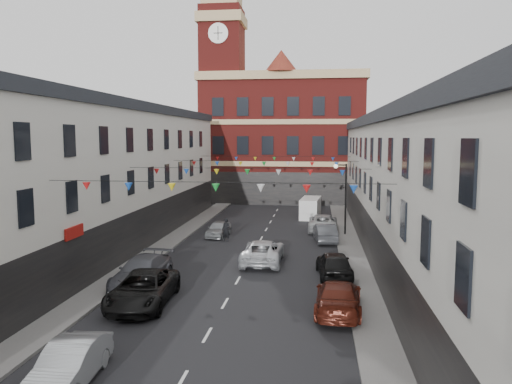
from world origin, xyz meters
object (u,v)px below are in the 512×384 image
at_px(street_lamp, 343,189).
at_px(car_right_c, 338,297).
at_px(moving_car, 263,251).
at_px(car_right_d, 334,264).
at_px(car_left_c, 143,289).
at_px(car_left_e, 219,229).
at_px(pedestrian, 226,230).
at_px(white_van, 310,208).
at_px(car_right_e, 325,233).
at_px(car_right_f, 323,222).
at_px(car_left_d, 142,271).
at_px(car_left_b, 69,364).

bearing_deg(street_lamp, car_right_c, -93.23).
bearing_deg(moving_car, car_right_d, 147.09).
height_order(car_left_c, car_right_d, car_left_c).
height_order(car_left_e, pedestrian, pedestrian).
distance_m(car_right_d, moving_car, 5.38).
bearing_deg(car_left_e, white_van, 59.27).
xyz_separation_m(car_right_e, car_right_f, (-0.13, 4.61, 0.02)).
xyz_separation_m(car_left_c, moving_car, (4.92, 8.89, -0.03)).
bearing_deg(car_left_e, street_lamp, 13.12).
bearing_deg(pedestrian, street_lamp, 41.40).
bearing_deg(car_right_e, car_right_c, 85.02).
height_order(car_right_e, pedestrian, pedestrian).
bearing_deg(car_left_d, car_left_b, -78.65).
bearing_deg(street_lamp, car_left_d, -126.92).
height_order(car_right_d, car_right_f, car_right_d).
distance_m(car_right_f, pedestrian, 9.41).
bearing_deg(car_right_d, pedestrian, -53.82).
height_order(moving_car, white_van, white_van).
bearing_deg(car_left_d, car_left_c, -65.80).
height_order(street_lamp, car_left_d, street_lamp).
relative_size(car_left_c, moving_car, 1.05).
distance_m(street_lamp, car_left_c, 21.66).
distance_m(car_right_e, car_right_f, 4.61).
bearing_deg(white_van, moving_car, -93.02).
height_order(car_left_d, car_left_e, car_left_d).
xyz_separation_m(car_right_e, moving_car, (-4.12, -7.24, 0.04)).
bearing_deg(car_left_d, car_right_f, 63.64).
relative_size(car_left_d, car_right_d, 1.15).
distance_m(car_right_d, pedestrian, 12.29).
xyz_separation_m(moving_car, white_van, (2.81, 18.84, 0.25)).
xyz_separation_m(car_left_b, car_left_e, (0.00, 25.03, -0.06)).
height_order(car_left_d, car_right_f, car_left_d).
xyz_separation_m(street_lamp, car_left_e, (-10.15, -1.62, -3.25)).
height_order(car_left_b, white_van, white_van).
distance_m(car_left_e, car_right_c, 19.26).
distance_m(car_right_c, white_van, 27.67).
bearing_deg(white_van, car_right_c, -81.00).
xyz_separation_m(white_van, pedestrian, (-6.42, -12.54, -0.09)).
xyz_separation_m(car_left_d, car_right_d, (10.63, 2.81, 0.01)).
height_order(car_right_d, white_van, white_van).
bearing_deg(car_left_e, car_right_f, 27.13).
bearing_deg(car_right_f, car_right_d, 93.04).
bearing_deg(white_van, pedestrian, -111.65).
distance_m(street_lamp, pedestrian, 10.26).
bearing_deg(car_right_e, white_van, -89.97).
bearing_deg(car_right_e, moving_car, 53.96).
bearing_deg(car_right_c, pedestrian, -58.54).
relative_size(car_right_e, moving_car, 0.80).
height_order(car_left_b, car_right_c, car_right_c).
height_order(street_lamp, car_right_c, street_lamp).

